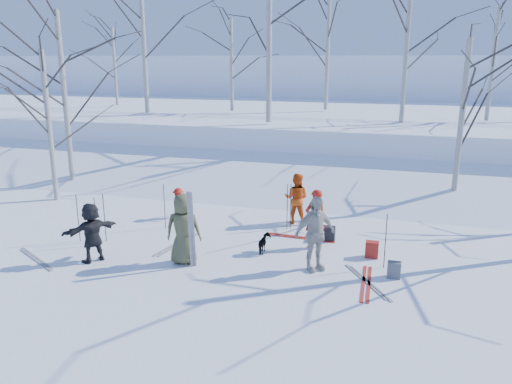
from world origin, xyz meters
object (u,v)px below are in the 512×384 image
(skier_olive_center, at_px, (183,229))
(skier_red_seated, at_px, (179,203))
(skier_cream_east, at_px, (315,234))
(skier_red_north, at_px, (315,219))
(skier_redor_behind, at_px, (296,199))
(dog, at_px, (264,244))
(backpack_grey, at_px, (394,270))
(skier_grey_west, at_px, (92,232))
(backpack_dark, at_px, (329,233))
(backpack_red, at_px, (372,249))

(skier_olive_center, distance_m, skier_red_seated, 3.64)
(skier_cream_east, bearing_deg, skier_red_north, 57.78)
(skier_redor_behind, xyz_separation_m, dog, (-0.28, -2.59, -0.53))
(skier_cream_east, xyz_separation_m, dog, (-1.40, 0.67, -0.65))
(skier_redor_behind, relative_size, dog, 2.66)
(dog, height_order, backpack_grey, dog)
(skier_olive_center, height_order, skier_redor_behind, skier_olive_center)
(skier_cream_east, distance_m, skier_grey_west, 5.40)
(skier_cream_east, bearing_deg, skier_olive_center, 147.49)
(skier_red_north, xyz_separation_m, dog, (-1.17, -0.75, -0.55))
(skier_grey_west, distance_m, backpack_dark, 6.19)
(dog, bearing_deg, backpack_red, -175.64)
(skier_red_north, height_order, backpack_dark, skier_red_north)
(skier_red_seated, height_order, skier_cream_east, skier_cream_east)
(backpack_red, bearing_deg, skier_red_north, 169.56)
(skier_grey_west, bearing_deg, skier_red_seated, -155.40)
(skier_grey_west, bearing_deg, backpack_red, 141.26)
(skier_red_north, relative_size, skier_redor_behind, 1.03)
(backpack_red, xyz_separation_m, backpack_dark, (-1.22, 0.90, -0.01))
(skier_olive_center, distance_m, skier_grey_west, 2.26)
(backpack_red, bearing_deg, dog, -169.94)
(backpack_dark, bearing_deg, skier_olive_center, -141.22)
(skier_redor_behind, relative_size, backpack_grey, 4.06)
(skier_grey_west, distance_m, backpack_grey, 7.23)
(skier_red_north, distance_m, backpack_red, 1.63)
(skier_redor_behind, bearing_deg, skier_grey_west, 47.67)
(skier_olive_center, height_order, dog, skier_olive_center)
(skier_grey_west, distance_m, dog, 4.28)
(skier_red_seated, relative_size, skier_cream_east, 0.54)
(skier_cream_east, distance_m, backpack_red, 1.84)
(backpack_red, bearing_deg, skier_redor_behind, 138.46)
(skier_red_seated, bearing_deg, skier_redor_behind, -83.83)
(skier_red_north, relative_size, backpack_dark, 3.97)
(skier_grey_west, bearing_deg, skier_cream_east, 133.92)
(skier_olive_center, xyz_separation_m, skier_redor_behind, (1.99, 3.76, -0.10))
(skier_red_seated, distance_m, backpack_red, 6.23)
(skier_olive_center, bearing_deg, backpack_red, -171.60)
(backpack_grey, xyz_separation_m, backpack_dark, (-1.78, 1.98, 0.01))
(skier_red_north, height_order, skier_red_seated, skier_red_north)
(skier_red_north, relative_size, backpack_red, 3.78)
(skier_red_north, distance_m, skier_cream_east, 1.44)
(skier_red_north, relative_size, dog, 2.74)
(skier_redor_behind, bearing_deg, skier_olive_center, 64.11)
(skier_red_north, bearing_deg, skier_cream_east, 61.30)
(skier_red_seated, bearing_deg, backpack_grey, -114.26)
(skier_cream_east, relative_size, backpack_grey, 4.72)
(backpack_red, bearing_deg, skier_cream_east, -137.94)
(skier_grey_west, relative_size, dog, 2.57)
(skier_cream_east, height_order, backpack_dark, skier_cream_east)
(skier_cream_east, height_order, backpack_red, skier_cream_east)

